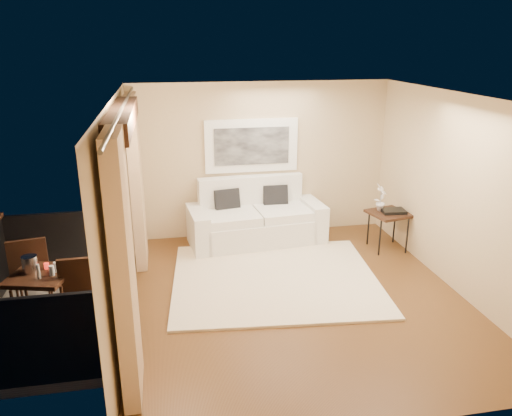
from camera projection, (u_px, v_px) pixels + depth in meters
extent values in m
plane|color=brown|center=(296.00, 297.00, 6.86)|extent=(5.00, 5.00, 0.00)
plane|color=white|center=(302.00, 98.00, 5.99)|extent=(5.00, 5.00, 0.00)
plane|color=tan|center=(261.00, 160.00, 8.75)|extent=(4.50, 0.00, 4.50)
plane|color=tan|center=(380.00, 297.00, 4.10)|extent=(4.50, 0.00, 4.50)
plane|color=tan|center=(458.00, 194.00, 6.82)|extent=(0.00, 5.00, 5.00)
plane|color=tan|center=(128.00, 176.00, 7.75)|extent=(0.00, 2.70, 2.70)
plane|color=tan|center=(105.00, 285.00, 4.31)|extent=(0.00, 2.70, 2.70)
plane|color=tan|center=(110.00, 115.00, 5.65)|extent=(0.00, 2.40, 2.40)
cube|color=#311A10|center=(121.00, 117.00, 5.68)|extent=(0.28, 2.40, 0.22)
cube|color=#605B56|center=(56.00, 324.00, 6.33)|extent=(1.80, 2.60, 0.12)
cube|color=black|center=(68.00, 245.00, 7.33)|extent=(1.80, 0.06, 1.00)
cube|color=black|center=(25.00, 343.00, 4.97)|extent=(1.80, 0.06, 1.00)
cube|color=tan|center=(136.00, 182.00, 7.51)|extent=(0.16, 0.75, 2.62)
cube|color=tan|center=(124.00, 272.00, 4.62)|extent=(0.16, 0.75, 2.62)
cylinder|color=#4C473F|center=(122.00, 108.00, 5.65)|extent=(0.04, 4.80, 0.04)
cube|color=white|center=(252.00, 146.00, 8.61)|extent=(1.62, 0.05, 0.92)
cube|color=black|center=(252.00, 146.00, 8.57)|extent=(1.30, 0.02, 0.64)
cube|color=#F3E3C3|center=(275.00, 279.00, 7.34)|extent=(3.19, 2.84, 0.04)
cube|color=white|center=(256.00, 230.00, 8.64)|extent=(1.94, 1.15, 0.46)
cube|color=white|center=(250.00, 200.00, 8.85)|extent=(1.87, 0.41, 0.89)
cube|color=white|center=(198.00, 230.00, 8.34)|extent=(0.35, 1.00, 0.68)
cube|color=white|center=(311.00, 219.00, 8.87)|extent=(0.35, 1.00, 0.68)
cube|color=white|center=(231.00, 217.00, 8.39)|extent=(0.95, 0.95, 0.15)
cube|color=white|center=(282.00, 212.00, 8.62)|extent=(0.95, 0.95, 0.15)
cube|color=black|center=(227.00, 202.00, 8.56)|extent=(0.46, 0.28, 0.45)
cube|color=black|center=(275.00, 197.00, 8.78)|extent=(0.44, 0.21, 0.45)
cube|color=#311A10|center=(389.00, 213.00, 8.25)|extent=(0.72, 0.72, 0.04)
cylinder|color=black|center=(380.00, 238.00, 8.09)|extent=(0.03, 0.03, 0.61)
cylinder|color=black|center=(407.00, 236.00, 8.18)|extent=(0.03, 0.03, 0.61)
cylinder|color=black|center=(368.00, 228.00, 8.54)|extent=(0.03, 0.03, 0.61)
cylinder|color=black|center=(394.00, 226.00, 8.62)|extent=(0.03, 0.03, 0.61)
cube|color=black|center=(393.00, 211.00, 8.23)|extent=(0.40, 0.31, 0.05)
imported|color=white|center=(381.00, 198.00, 8.25)|extent=(0.28, 0.29, 0.46)
cube|color=#311A10|center=(41.00, 275.00, 5.83)|extent=(0.80, 0.80, 0.05)
cylinder|color=#311A10|center=(15.00, 318.00, 5.66)|extent=(0.04, 0.04, 0.72)
cylinder|color=#311A10|center=(65.00, 314.00, 5.75)|extent=(0.04, 0.04, 0.72)
cylinder|color=#311A10|center=(27.00, 296.00, 6.15)|extent=(0.04, 0.04, 0.72)
cylinder|color=#311A10|center=(72.00, 292.00, 6.25)|extent=(0.04, 0.04, 0.72)
cube|color=#311A10|center=(33.00, 275.00, 6.41)|extent=(0.53, 0.53, 0.05)
cube|color=#311A10|center=(29.00, 262.00, 6.14)|extent=(0.46, 0.13, 0.60)
cylinder|color=#311A10|center=(51.00, 284.00, 6.72)|extent=(0.03, 0.03, 0.47)
cylinder|color=#311A10|center=(21.00, 289.00, 6.59)|extent=(0.03, 0.03, 0.47)
cylinder|color=#311A10|center=(50.00, 297.00, 6.39)|extent=(0.03, 0.03, 0.47)
cylinder|color=#311A10|center=(19.00, 302.00, 6.27)|extent=(0.03, 0.03, 0.47)
cube|color=#311A10|center=(79.00, 308.00, 5.69)|extent=(0.44, 0.44, 0.05)
cube|color=#311A10|center=(78.00, 280.00, 5.78)|extent=(0.43, 0.06, 0.56)
cylinder|color=#311A10|center=(63.00, 336.00, 5.57)|extent=(0.03, 0.03, 0.44)
cylinder|color=#311A10|center=(95.00, 333.00, 5.64)|extent=(0.03, 0.03, 0.44)
cylinder|color=#311A10|center=(67.00, 320.00, 5.89)|extent=(0.03, 0.03, 0.44)
cylinder|color=#311A10|center=(98.00, 317.00, 5.96)|extent=(0.03, 0.03, 0.44)
cylinder|color=silver|center=(30.00, 264.00, 5.83)|extent=(0.18, 0.18, 0.20)
cylinder|color=red|center=(47.00, 266.00, 5.93)|extent=(0.06, 0.06, 0.07)
cylinder|color=silver|center=(38.00, 271.00, 5.66)|extent=(0.04, 0.04, 0.18)
cylinder|color=white|center=(52.00, 271.00, 5.75)|extent=(0.06, 0.06, 0.12)
cylinder|color=white|center=(56.00, 267.00, 5.84)|extent=(0.06, 0.06, 0.12)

